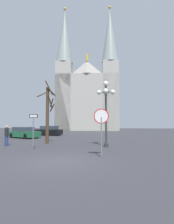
{
  "coord_description": "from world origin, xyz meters",
  "views": [
    {
      "loc": [
        2.4,
        -8.49,
        1.87
      ],
      "look_at": [
        -0.9,
        20.53,
        3.78
      ],
      "focal_mm": 28.0,
      "sensor_mm": 36.0,
      "label": 1
    }
  ],
  "objects": [
    {
      "name": "bare_tree",
      "position": [
        -3.15,
        7.42,
        2.91
      ],
      "size": [
        1.76,
        1.71,
        5.85
      ],
      "color": "#473323",
      "rests_on": "ground"
    },
    {
      "name": "cathedral",
      "position": [
        -2.94,
        39.9,
        10.52
      ],
      "size": [
        17.24,
        12.54,
        34.05
      ],
      "color": "#ADA89E",
      "rests_on": "ground"
    },
    {
      "name": "stop_sign",
      "position": [
        2.09,
        1.39,
        1.92
      ],
      "size": [
        0.85,
        0.13,
        2.7
      ],
      "color": "slate",
      "rests_on": "ground"
    },
    {
      "name": "one_way_arrow_sign",
      "position": [
        -2.87,
        3.59,
        1.59
      ],
      "size": [
        0.65,
        0.08,
        2.53
      ],
      "color": "slate",
      "rests_on": "ground"
    },
    {
      "name": "parked_car_near_green",
      "position": [
        -8.25,
        13.09,
        0.67
      ],
      "size": [
        4.66,
        3.67,
        1.41
      ],
      "color": "#1E5B38",
      "rests_on": "ground"
    },
    {
      "name": "parked_car_far_black",
      "position": [
        -6.75,
        18.18,
        0.7
      ],
      "size": [
        4.61,
        2.63,
        1.5
      ],
      "color": "black",
      "rests_on": "ground"
    },
    {
      "name": "ground_plane",
      "position": [
        0.0,
        0.0,
        0.0
      ],
      "size": [
        120.0,
        120.0,
        0.0
      ],
      "primitive_type": "plane",
      "color": "#38383D"
    },
    {
      "name": "pedestrian_walking",
      "position": [
        -5.94,
        5.31,
        1.04
      ],
      "size": [
        0.32,
        0.32,
        1.71
      ],
      "color": "navy",
      "rests_on": "ground"
    },
    {
      "name": "street_lamp",
      "position": [
        2.34,
        5.54,
        3.63
      ],
      "size": [
        1.47,
        1.47,
        5.3
      ],
      "color": "#2D3833",
      "rests_on": "ground"
    }
  ]
}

